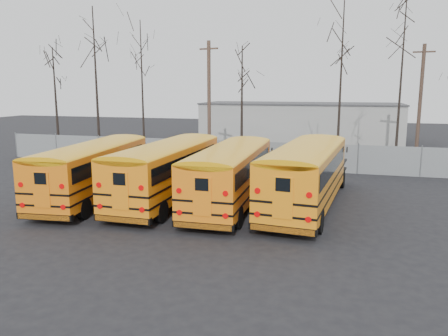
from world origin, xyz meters
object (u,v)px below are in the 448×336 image
(bus_a, at_px, (95,166))
(bus_d, at_px, (307,170))
(bus_b, at_px, (168,166))
(bus_c, at_px, (231,170))
(utility_pole_right, at_px, (420,102))
(utility_pole_left, at_px, (209,99))

(bus_a, distance_m, bus_d, 10.98)
(bus_b, bearing_deg, bus_c, 0.84)
(bus_b, height_order, bus_d, bus_d)
(bus_a, xyz_separation_m, utility_pole_right, (18.21, 17.96, 2.93))
(bus_c, bearing_deg, bus_b, 179.24)
(bus_a, height_order, bus_c, bus_c)
(bus_b, relative_size, bus_d, 0.96)
(utility_pole_right, bearing_deg, bus_d, -107.36)
(utility_pole_right, bearing_deg, utility_pole_left, -162.87)
(bus_b, distance_m, utility_pole_left, 14.60)
(bus_a, relative_size, utility_pole_right, 1.21)
(bus_b, relative_size, bus_c, 1.02)
(bus_d, bearing_deg, bus_c, -166.14)
(bus_b, height_order, bus_c, bus_b)
(bus_c, bearing_deg, bus_d, 7.65)
(bus_a, bearing_deg, bus_c, 0.01)
(bus_b, bearing_deg, utility_pole_left, 99.52)
(bus_a, distance_m, bus_b, 3.94)
(bus_b, bearing_deg, utility_pole_right, 50.85)
(bus_d, bearing_deg, bus_b, -170.14)
(utility_pole_left, xyz_separation_m, utility_pole_right, (16.56, 3.18, -0.19))
(bus_c, xyz_separation_m, utility_pole_left, (-5.59, 14.08, 3.11))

